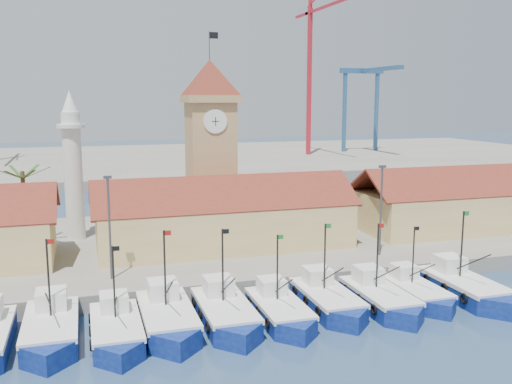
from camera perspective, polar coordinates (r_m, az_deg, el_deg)
name	(u,v)px	position (r m, az deg, el deg)	size (l,w,h in m)	color
ground	(289,332)	(43.15, 3.34, -13.83)	(400.00, 400.00, 0.00)	navy
quay	(216,244)	(64.78, -4.05, -5.16)	(140.00, 32.00, 1.50)	gray
terminal	(140,161)	(148.67, -11.52, 3.02)	(240.00, 80.00, 2.00)	gray
boat_1	(51,332)	(43.64, -19.83, -13.00)	(3.70, 10.14, 7.67)	navy
boat_2	(117,332)	(42.40, -13.77, -13.45)	(3.44, 9.42, 7.13)	navy
boat_3	(168,320)	(43.56, -8.80, -12.55)	(3.77, 10.32, 7.81)	navy
boat_4	(226,315)	(44.09, -3.01, -12.19)	(3.70, 10.14, 7.68)	navy
boat_5	(281,312)	(44.76, 2.49, -11.94)	(3.39, 9.30, 7.03)	navy
boat_6	(328,301)	(47.20, 7.25, -10.81)	(3.57, 9.78, 7.40)	navy
boat_7	(381,300)	(48.30, 12.42, -10.49)	(3.54, 9.69, 7.33)	navy
boat_8	(417,294)	(50.71, 15.79, -9.74)	(3.22, 8.82, 6.67)	navy
boat_9	(466,289)	(52.70, 20.29, -9.10)	(3.80, 10.41, 7.88)	navy
hall_center	(224,223)	(60.24, -3.23, -3.10)	(27.04, 10.13, 7.61)	#DEC87A
hall_right	(480,206)	(74.44, 21.45, -1.34)	(31.20, 10.13, 7.61)	#DEC87A
clock_tower	(211,143)	(64.85, -4.56, 4.90)	(5.80, 5.80, 22.70)	tan
minaret	(73,165)	(65.56, -17.85, 2.57)	(3.00, 3.00, 16.30)	silver
palm_tree	(24,202)	(64.35, -22.16, -0.93)	(5.60, 5.03, 8.39)	brown
lamp_posts	(250,214)	(52.28, -0.63, -2.22)	(80.70, 0.25, 9.03)	#3F3F44
crane_red_right	(312,59)	(152.38, 5.61, 13.14)	(1.00, 34.71, 44.92)	red
gantry	(367,87)	(162.62, 11.04, 10.29)	(13.00, 22.00, 23.20)	#2B5683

